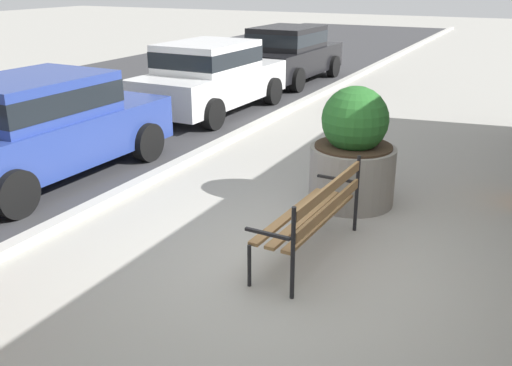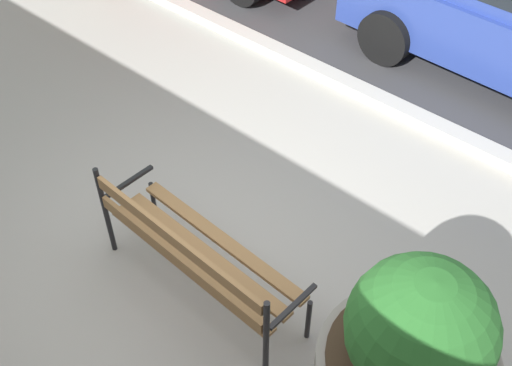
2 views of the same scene
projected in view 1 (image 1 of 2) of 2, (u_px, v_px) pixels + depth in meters
ground_plane at (291, 264)px, 6.10m from camera, size 80.00×80.00×0.00m
curb_stone at (84, 211)px, 7.30m from camera, size 60.00×0.20×0.12m
park_bench at (315, 211)px, 6.06m from camera, size 1.82×0.61×0.95m
concrete_planter at (353, 153)px, 7.51m from camera, size 1.14×1.14×1.59m
parked_car_blue at (41, 124)px, 8.41m from camera, size 4.14×2.00×1.56m
parked_car_white at (210, 75)px, 12.51m from camera, size 4.14×2.00×1.56m
parked_car_black at (289, 52)px, 16.13m from camera, size 4.14×2.00×1.56m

